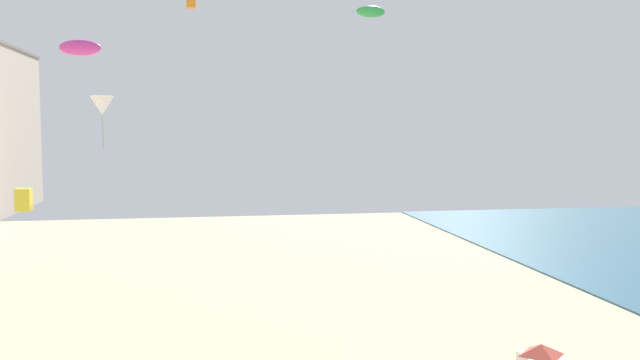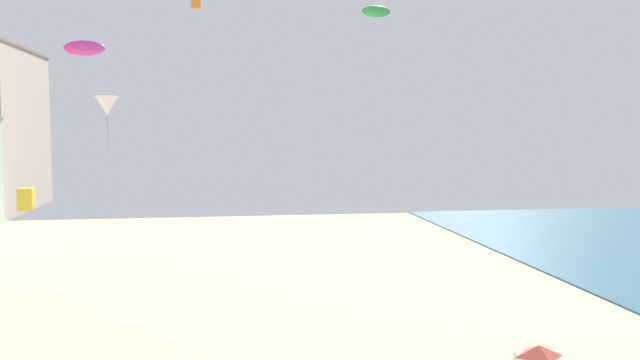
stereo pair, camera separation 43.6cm
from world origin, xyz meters
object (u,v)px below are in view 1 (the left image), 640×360
Objects in this scene: kite_green_parafoil at (371,12)px; kite_white_delta at (102,106)px; kite_orange_box at (191,1)px; kite_yellow_box at (24,200)px; kite_magenta_parafoil at (80,48)px.

kite_green_parafoil is 0.67× the size of kite_white_delta.
kite_orange_box is at bearing 33.36° from kite_white_delta.
kite_green_parafoil is (19.38, 18.71, 11.37)m from kite_yellow_box.
kite_yellow_box is 0.45× the size of kite_magenta_parafoil.
kite_green_parafoil reaches higher than kite_white_delta.
kite_orange_box is 1.00× the size of kite_yellow_box.
kite_white_delta is (-5.20, -3.43, -6.89)m from kite_orange_box.
kite_magenta_parafoil reaches higher than kite_yellow_box.
kite_yellow_box is 0.30× the size of kite_white_delta.
kite_yellow_box is 12.98m from kite_white_delta.
kite_orange_box is at bearing 66.89° from kite_yellow_box.
kite_green_parafoil is at bearing 43.99° from kite_yellow_box.
kite_magenta_parafoil is at bearing -124.89° from kite_orange_box.
kite_white_delta is 1.51× the size of kite_magenta_parafoil.
kite_white_delta is at bearing 83.20° from kite_yellow_box.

